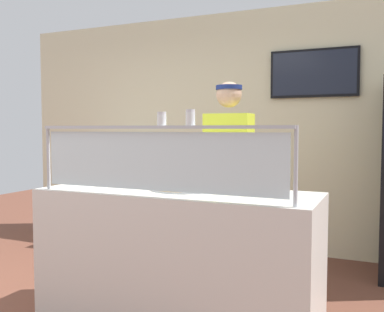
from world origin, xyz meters
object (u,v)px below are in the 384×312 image
pizza_server (178,184)px  parmesan_shaker (162,120)px  pizza_tray (184,187)px  pepper_flake_shaker (190,118)px  worker_figure (229,174)px  pizza_box_stack (114,164)px

pizza_server → parmesan_shaker: bearing=-81.3°
pizza_tray → pepper_flake_shaker: pepper_flake_shaker is taller
pepper_flake_shaker → worker_figure: bearing=96.0°
pizza_tray → pizza_server: size_ratio=1.77×
pepper_flake_shaker → worker_figure: worker_figure is taller
parmesan_shaker → worker_figure: size_ratio=0.05×
parmesan_shaker → pizza_tray: bearing=93.7°
parmesan_shaker → pizza_box_stack: 2.62m
parmesan_shaker → pizza_box_stack: size_ratio=0.16×
pizza_server → worker_figure: (0.15, 0.64, 0.02)m
parmesan_shaker → pizza_server: bearing=100.1°
parmesan_shaker → pepper_flake_shaker: bearing=0.0°
worker_figure → parmesan_shaker: bearing=-95.1°
parmesan_shaker → pizza_box_stack: (-1.68, 1.94, -0.48)m
worker_figure → pizza_box_stack: size_ratio=3.42×
pizza_box_stack → worker_figure: bearing=-28.1°
pizza_tray → pizza_server: pizza_server is taller
parmesan_shaker → worker_figure: worker_figure is taller
pizza_tray → pizza_server: (-0.04, -0.02, 0.02)m
pizza_tray → pizza_box_stack: (-1.66, 1.56, -0.01)m
pizza_server → pepper_flake_shaker: bearing=-55.8°
parmesan_shaker → pizza_box_stack: bearing=130.9°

